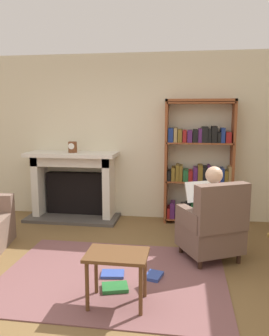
{
  "coord_description": "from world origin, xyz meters",
  "views": [
    {
      "loc": [
        0.74,
        -3.07,
        1.75
      ],
      "look_at": [
        0.1,
        1.2,
        1.05
      ],
      "focal_mm": 36.48,
      "sensor_mm": 36.0,
      "label": 1
    }
  ],
  "objects_px": {
    "fireplace": "(74,183)",
    "bookshelf": "(199,166)",
    "armchair_reading": "(213,226)",
    "side_table": "(117,262)",
    "mantel_clock": "(73,147)",
    "seated_reader": "(208,208)"
  },
  "relations": [
    {
      "from": "armchair_reading",
      "to": "side_table",
      "type": "bearing_deg",
      "value": 22.46
    },
    {
      "from": "mantel_clock",
      "to": "seated_reader",
      "type": "height_order",
      "value": "mantel_clock"
    },
    {
      "from": "bookshelf",
      "to": "seated_reader",
      "type": "xyz_separation_m",
      "value": [
        0.07,
        -1.34,
        -0.3
      ]
    },
    {
      "from": "side_table",
      "to": "mantel_clock",
      "type": "bearing_deg",
      "value": 116.62
    },
    {
      "from": "seated_reader",
      "to": "bookshelf",
      "type": "bearing_deg",
      "value": -114.29
    },
    {
      "from": "fireplace",
      "to": "bookshelf",
      "type": "distance_m",
      "value": 2.07
    },
    {
      "from": "seated_reader",
      "to": "mantel_clock",
      "type": "bearing_deg",
      "value": -57.34
    },
    {
      "from": "bookshelf",
      "to": "side_table",
      "type": "bearing_deg",
      "value": -107.57
    },
    {
      "from": "mantel_clock",
      "to": "armchair_reading",
      "type": "height_order",
      "value": "mantel_clock"
    },
    {
      "from": "armchair_reading",
      "to": "bookshelf",
      "type": "bearing_deg",
      "value": -112.39
    },
    {
      "from": "armchair_reading",
      "to": "side_table",
      "type": "distance_m",
      "value": 1.45
    },
    {
      "from": "mantel_clock",
      "to": "seated_reader",
      "type": "bearing_deg",
      "value": -29.99
    },
    {
      "from": "mantel_clock",
      "to": "armchair_reading",
      "type": "relative_size",
      "value": 0.18
    },
    {
      "from": "fireplace",
      "to": "seated_reader",
      "type": "xyz_separation_m",
      "value": [
        2.11,
        -1.31,
        0.03
      ]
    },
    {
      "from": "mantel_clock",
      "to": "side_table",
      "type": "xyz_separation_m",
      "value": [
        1.21,
        -2.42,
        -0.79
      ]
    },
    {
      "from": "mantel_clock",
      "to": "seated_reader",
      "type": "relative_size",
      "value": 0.15
    },
    {
      "from": "fireplace",
      "to": "seated_reader",
      "type": "distance_m",
      "value": 2.49
    },
    {
      "from": "fireplace",
      "to": "armchair_reading",
      "type": "xyz_separation_m",
      "value": [
        2.17,
        -1.41,
        -0.16
      ]
    },
    {
      "from": "bookshelf",
      "to": "armchair_reading",
      "type": "distance_m",
      "value": 1.53
    },
    {
      "from": "bookshelf",
      "to": "side_table",
      "type": "relative_size",
      "value": 3.5
    },
    {
      "from": "armchair_reading",
      "to": "seated_reader",
      "type": "relative_size",
      "value": 0.85
    },
    {
      "from": "mantel_clock",
      "to": "side_table",
      "type": "bearing_deg",
      "value": -63.38
    }
  ]
}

